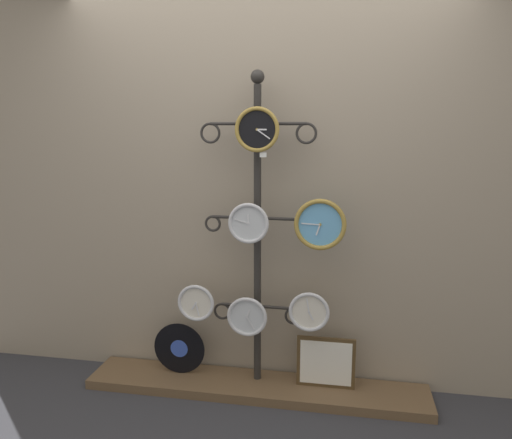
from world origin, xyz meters
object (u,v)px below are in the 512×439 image
Objects in this scene: vinyl_record at (179,348)px; clock_bottom_right at (309,312)px; clock_middle_right at (320,224)px; picture_frame at (326,362)px; clock_top_center at (257,129)px; clock_bottom_left at (196,303)px; clock_middle_center at (249,223)px; clock_bottom_center at (247,317)px; display_stand at (257,281)px.

clock_bottom_right is at bearing -4.62° from vinyl_record.
clock_middle_right is 0.55m from clock_bottom_right.
clock_bottom_right is at bearing -149.84° from picture_frame.
clock_top_center is 1.15m from clock_bottom_left.
clock_middle_center is 0.63m from clock_bottom_left.
clock_bottom_left is 0.65× the size of picture_frame.
clock_top_center reaches higher than clock_bottom_center.
clock_bottom_center is 0.73× the size of vinyl_record.
display_stand is at bearing 164.56° from clock_bottom_right.
display_stand is at bearing 2.57° from vinyl_record.
vinyl_record is (-0.15, 0.08, -0.36)m from clock_bottom_left.
clock_middle_center is at bearing -179.11° from clock_bottom_right.
clock_top_center is at bearing -8.71° from vinyl_record.
clock_middle_right is 0.93m from clock_bottom_left.
display_stand reaches higher than picture_frame.
clock_top_center is 1.15m from clock_bottom_center.
display_stand reaches higher than clock_middle_right.
clock_top_center is 0.72× the size of picture_frame.
vinyl_record reaches higher than picture_frame.
clock_bottom_right is (0.32, 0.01, -1.10)m from clock_top_center.
clock_bottom_left reaches higher than vinyl_record.
clock_bottom_left is at bearing -27.89° from vinyl_record.
vinyl_record is 0.96× the size of picture_frame.
display_stand reaches higher than vinyl_record.
clock_top_center reaches higher than vinyl_record.
clock_top_center is at bearing -8.10° from clock_middle_center.
clock_middle_right is at bearing -4.55° from vinyl_record.
picture_frame is at bearing -3.99° from display_stand.
clock_bottom_left is at bearing -179.25° from clock_bottom_right.
clock_middle_right reaches higher than clock_bottom_center.
clock_middle_center is at bearing 171.90° from clock_top_center.
clock_middle_center is 1.02m from picture_frame.
clock_bottom_center is (-0.05, -0.11, -0.20)m from display_stand.
picture_frame is at bearing 8.05° from clock_middle_center.
clock_middle_right is 1.21× the size of clock_bottom_center.
clock_bottom_right is (0.38, 0.02, 0.05)m from clock_bottom_center.
vinyl_record is at bearing 171.22° from clock_middle_center.
picture_frame is (0.82, 0.07, -0.37)m from clock_bottom_left.
clock_top_center reaches higher than picture_frame.
clock_bottom_right is 0.68× the size of picture_frame.
clock_middle_center is at bearing -110.14° from display_stand.
clock_bottom_right is (0.37, 0.01, -0.54)m from clock_middle_center.
clock_bottom_center is at bearing -178.42° from clock_middle_right.
clock_middle_center is at bearing -171.95° from picture_frame.
clock_top_center reaches higher than clock_bottom_right.
vinyl_record is at bearing 175.38° from clock_bottom_right.
clock_middle_right is at bearing -129.07° from picture_frame.
clock_bottom_center reaches higher than vinyl_record.
display_stand is at bearing 99.04° from clock_top_center.
clock_top_center is 1.14m from clock_bottom_right.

